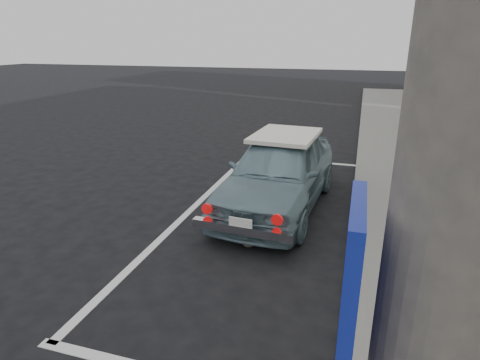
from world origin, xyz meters
name	(u,v)px	position (x,y,z in m)	size (l,w,h in m)	color
ground	(157,330)	(0.00, 0.00, 0.00)	(80.00, 80.00, 0.00)	black
sidewalk	(462,271)	(3.20, 2.00, 0.07)	(2.80, 40.00, 0.15)	slate
building_far	(470,14)	(6.35, 20.00, 4.00)	(3.50, 10.00, 8.00)	beige
pline_front	(301,161)	(0.50, 6.50, 0.00)	(3.00, 0.12, 0.01)	silver
pline_side	(192,209)	(-0.90, 3.00, 0.00)	(0.12, 7.00, 0.01)	silver
retro_coupe	(279,172)	(0.52, 3.56, 0.65)	(1.78, 3.88, 1.29)	gray
cat	(250,240)	(0.44, 1.98, 0.10)	(0.26, 0.41, 0.23)	#7A6A5C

